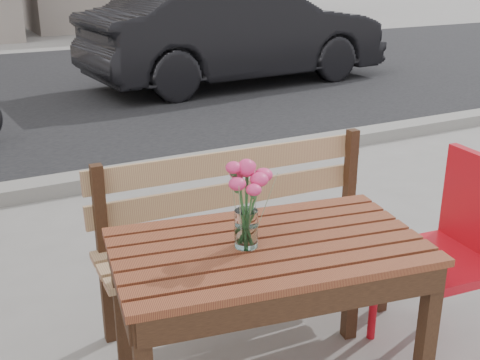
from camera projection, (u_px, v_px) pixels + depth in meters
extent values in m
cube|color=black|center=(19.00, 94.00, 8.27)|extent=(30.00, 8.00, 0.00)
cube|color=gray|center=(96.00, 179.00, 4.93)|extent=(30.00, 0.25, 0.12)
cube|color=#592117|center=(269.00, 246.00, 2.32)|extent=(1.29, 0.89, 0.03)
cube|color=black|center=(426.00, 345.00, 2.34)|extent=(0.07, 0.07, 0.71)
cube|color=black|center=(122.00, 312.00, 2.55)|extent=(0.07, 0.07, 0.71)
cube|color=black|center=(352.00, 273.00, 2.87)|extent=(0.07, 0.07, 0.71)
cube|color=#A47355|center=(252.00, 241.00, 2.92)|extent=(1.51, 0.48, 0.03)
cube|color=#A47355|center=(233.00, 178.00, 3.02)|extent=(1.50, 0.10, 0.41)
cube|color=black|center=(127.00, 335.00, 2.58)|extent=(0.06, 0.06, 0.49)
cube|color=black|center=(384.00, 269.00, 3.12)|extent=(0.06, 0.06, 0.49)
cube|color=black|center=(104.00, 258.00, 2.80)|extent=(0.06, 0.06, 0.91)
cube|color=black|center=(349.00, 209.00, 3.34)|extent=(0.06, 0.06, 0.91)
cube|color=red|center=(438.00, 261.00, 2.71)|extent=(0.51, 0.51, 0.04)
cylinder|color=red|center=(374.00, 297.00, 2.90)|extent=(0.04, 0.04, 0.46)
cylinder|color=red|center=(424.00, 341.00, 2.57)|extent=(0.04, 0.04, 0.46)
cylinder|color=red|center=(438.00, 282.00, 3.03)|extent=(0.04, 0.04, 0.46)
cylinder|color=white|center=(246.00, 229.00, 2.26)|extent=(0.09, 0.09, 0.15)
cylinder|color=#356F39|center=(246.00, 211.00, 2.23)|extent=(0.05, 0.05, 0.29)
imported|color=black|center=(237.00, 32.00, 8.79)|extent=(4.62, 1.90, 1.49)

